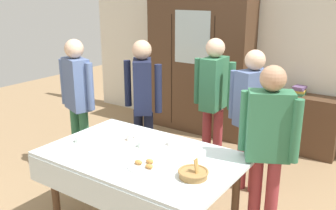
# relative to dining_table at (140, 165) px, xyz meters

# --- Properties ---
(back_wall) EXTENTS (6.40, 0.10, 2.70)m
(back_wall) POSITION_rel_dining_table_xyz_m (0.00, 2.89, 0.68)
(back_wall) COLOR silver
(back_wall) RESTS_ON ground
(dining_table) EXTENTS (1.74, 1.09, 0.76)m
(dining_table) POSITION_rel_dining_table_xyz_m (0.00, 0.00, 0.00)
(dining_table) COLOR #4C3321
(dining_table) RESTS_ON ground
(wall_cabinet) EXTENTS (1.63, 0.46, 2.13)m
(wall_cabinet) POSITION_rel_dining_table_xyz_m (-0.90, 2.59, 0.40)
(wall_cabinet) COLOR #4C3321
(wall_cabinet) RESTS_ON ground
(bookshelf_low) EXTENTS (1.10, 0.35, 0.80)m
(bookshelf_low) POSITION_rel_dining_table_xyz_m (0.61, 2.64, -0.26)
(bookshelf_low) COLOR #4C3321
(bookshelf_low) RESTS_ON ground
(book_stack) EXTENTS (0.17, 0.21, 0.12)m
(book_stack) POSITION_rel_dining_table_xyz_m (0.61, 2.64, 0.19)
(book_stack) COLOR #3D754C
(book_stack) RESTS_ON bookshelf_low
(tea_cup_far_right) EXTENTS (0.13, 0.13, 0.06)m
(tea_cup_far_right) POSITION_rel_dining_table_xyz_m (-0.09, 0.14, 0.12)
(tea_cup_far_right) COLOR silver
(tea_cup_far_right) RESTS_ON dining_table
(tea_cup_far_left) EXTENTS (0.13, 0.13, 0.06)m
(tea_cup_far_left) POSITION_rel_dining_table_xyz_m (-0.65, -0.10, 0.12)
(tea_cup_far_left) COLOR silver
(tea_cup_far_left) RESTS_ON dining_table
(tea_cup_back_edge) EXTENTS (0.13, 0.13, 0.06)m
(tea_cup_back_edge) POSITION_rel_dining_table_xyz_m (-0.28, 0.21, 0.12)
(tea_cup_back_edge) COLOR white
(tea_cup_back_edge) RESTS_ON dining_table
(tea_cup_center) EXTENTS (0.13, 0.13, 0.06)m
(tea_cup_center) POSITION_rel_dining_table_xyz_m (0.11, 0.34, 0.12)
(tea_cup_center) COLOR white
(tea_cup_center) RESTS_ON dining_table
(bread_basket) EXTENTS (0.24, 0.24, 0.16)m
(bread_basket) POSITION_rel_dining_table_xyz_m (0.59, -0.08, 0.13)
(bread_basket) COLOR #9E7542
(bread_basket) RESTS_ON dining_table
(pastry_plate) EXTENTS (0.28, 0.28, 0.05)m
(pastry_plate) POSITION_rel_dining_table_xyz_m (0.18, -0.15, 0.11)
(pastry_plate) COLOR white
(pastry_plate) RESTS_ON dining_table
(spoon_mid_right) EXTENTS (0.12, 0.02, 0.01)m
(spoon_mid_right) POSITION_rel_dining_table_xyz_m (-0.35, -0.36, 0.10)
(spoon_mid_right) COLOR silver
(spoon_mid_right) RESTS_ON dining_table
(spoon_back_edge) EXTENTS (0.12, 0.02, 0.01)m
(spoon_back_edge) POSITION_rel_dining_table_xyz_m (-0.40, 0.02, 0.10)
(spoon_back_edge) COLOR silver
(spoon_back_edge) RESTS_ON dining_table
(person_beside_shelf) EXTENTS (0.52, 0.34, 1.58)m
(person_beside_shelf) POSITION_rel_dining_table_xyz_m (0.95, 0.52, 0.29)
(person_beside_shelf) COLOR #933338
(person_beside_shelf) RESTS_ON ground
(person_near_right_end) EXTENTS (0.52, 0.37, 1.63)m
(person_near_right_end) POSITION_rel_dining_table_xyz_m (-0.04, 1.43, 0.33)
(person_near_right_end) COLOR #933338
(person_near_right_end) RESTS_ON ground
(person_behind_table_right) EXTENTS (0.52, 0.41, 1.57)m
(person_behind_table_right) POSITION_rel_dining_table_xyz_m (0.51, 1.26, 0.29)
(person_behind_table_right) COLOR #933338
(person_behind_table_right) RESTS_ON ground
(person_behind_table_left) EXTENTS (0.52, 0.41, 1.62)m
(person_behind_table_left) POSITION_rel_dining_table_xyz_m (-0.66, 0.89, 0.32)
(person_behind_table_left) COLOR #191E38
(person_behind_table_left) RESTS_ON ground
(person_by_cabinet) EXTENTS (0.52, 0.31, 1.62)m
(person_by_cabinet) POSITION_rel_dining_table_xyz_m (-1.35, 0.53, 0.32)
(person_by_cabinet) COLOR #33704C
(person_by_cabinet) RESTS_ON ground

